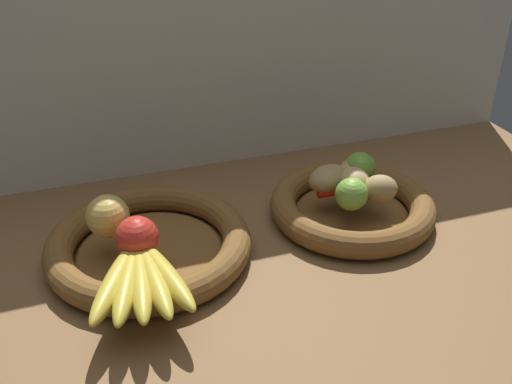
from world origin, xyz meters
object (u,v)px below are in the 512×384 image
Objects in this scene: fruit_bowl_right at (352,207)px; chili_pepper at (358,190)px; potato_large at (355,182)px; potato_oblong at (329,179)px; banana_bunch_front at (140,277)px; fruit_bowl_left at (149,245)px; lime_near at (352,194)px; potato_small at (380,189)px; lime_far at (360,168)px; apple_red_front at (137,237)px; potato_back at (353,171)px; apple_golden_left at (108,216)px.

fruit_bowl_right is 2.01× the size of chili_pepper.
chili_pepper is (0.85, -0.06, -1.66)cm from potato_large.
banana_bunch_front is at bearing -156.23° from potato_oblong.
fruit_bowl_left is 37.61cm from chili_pepper.
potato_small is at bearing 6.67° from lime_near.
fruit_bowl_left is 36.61cm from fruit_bowl_right.
lime_near is at bearing -173.33° from potato_small.
fruit_bowl_right is at bearing -176.66° from chili_pepper.
potato_small reaches higher than fruit_bowl_right.
lime_far is (6.69, 1.09, 0.48)cm from potato_oblong.
apple_red_front is 36.28cm from potato_oblong.
lime_near is 0.38× the size of chili_pepper.
fruit_bowl_left is at bearing -180.00° from potato_large.
potato_back is at bearing 61.02° from lime_near.
potato_oblong is at bearing 142.13° from fruit_bowl_right.
banana_bunch_front is at bearing -158.35° from lime_far.
lime_far is at bearing 52.13° from fruit_bowl_right.
lime_near reaches higher than banana_bunch_front.
apple_red_front reaches higher than potato_small.
apple_red_front is 0.32× the size of banana_bunch_front.
lime_near is (36.26, 1.87, -0.45)cm from apple_red_front.
potato_large is (38.88, 5.79, -0.70)cm from apple_red_front.
potato_large reaches higher than fruit_bowl_right.
lime_far reaches higher than banana_bunch_front.
lime_near is at bearing 2.94° from apple_red_front.
lime_near reaches higher than fruit_bowl_right.
fruit_bowl_left is 5.13× the size of apple_red_front.
apple_red_front reaches higher than potato_back.
fruit_bowl_left is at bearing -173.43° from potato_back.
apple_red_front is at bearing -164.46° from chili_pepper.
chili_pepper is at bearing -32.77° from potato_oblong.
fruit_bowl_right is 5.05cm from potato_large.
lime_near is (-2.61, -3.92, 5.31)cm from fruit_bowl_right.
potato_oblong is at bearing 13.75° from apple_red_front.
lime_far is (5.67, 7.84, 0.12)cm from lime_near.
apple_red_front is 1.11× the size of lime_far.
fruit_bowl_left is 5.29× the size of potato_large.
lime_near is (-2.61, -3.92, 0.26)cm from potato_large.
apple_golden_left reaches higher than lime_near.
banana_bunch_front is at bearing -161.80° from potato_large.
potato_back is (40.90, 10.24, -0.99)cm from apple_red_front.
potato_large reaches higher than chili_pepper.
fruit_bowl_left is 1.13× the size of fruit_bowl_right.
apple_golden_left is at bearing 172.55° from lime_near.
lime_near is at bearing -125.84° from lime_far.
lime_far is at bearing 5.65° from fruit_bowl_left.
lime_near is at bearing 13.83° from banana_bunch_front.
fruit_bowl_left is 1.65× the size of banana_bunch_front.
apple_red_front is (-38.88, -5.79, 5.76)cm from fruit_bowl_right.
banana_bunch_front is 1.37× the size of chili_pepper.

